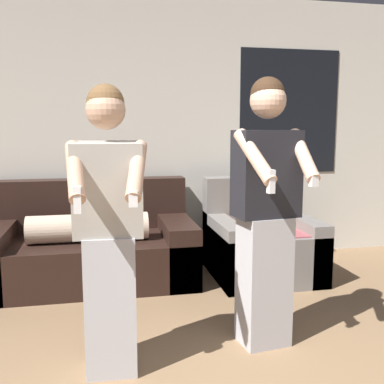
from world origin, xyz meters
TOP-DOWN VIEW (x-y plane):
  - wall_back at (0.02, 3.39)m, footprint 6.61×0.07m
  - couch at (-0.85, 2.87)m, footprint 1.86×0.98m
  - armchair at (0.73, 2.70)m, footprint 0.93×0.95m
  - person_left at (-0.70, 1.25)m, footprint 0.44×0.48m
  - person_right at (0.27, 1.39)m, footprint 0.46×0.49m

SIDE VIEW (x-z plane):
  - couch at x=-0.85m, z-range -0.14..0.75m
  - armchair at x=0.73m, z-range -0.14..0.76m
  - person_left at x=-0.70m, z-range 0.02..1.63m
  - person_right at x=0.27m, z-range 0.02..1.71m
  - wall_back at x=0.02m, z-range 0.00..2.70m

